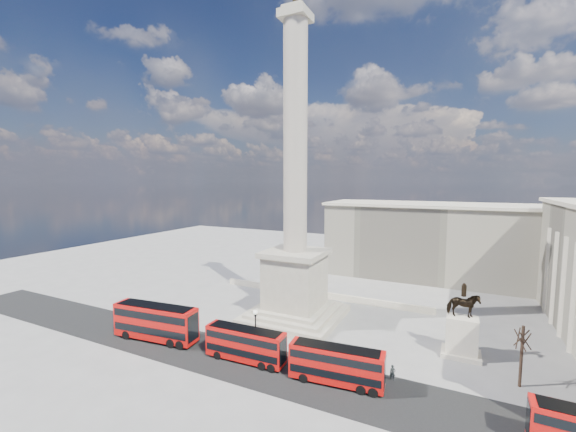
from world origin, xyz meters
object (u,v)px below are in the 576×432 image
Objects in this scene: red_bus_a at (156,322)px; pedestrian_walking at (393,373)px; red_bus_b at (246,344)px; nelsons_column at (295,237)px; equestrian_statue at (462,331)px; pedestrian_crossing at (311,328)px; red_bus_c at (337,365)px; victorian_lamp at (256,331)px.

red_bus_a reaches higher than pedestrian_walking.
red_bus_b is 16.92m from pedestrian_walking.
nelsons_column reaches higher than red_bus_a.
equestrian_statue is 19.18m from pedestrian_crossing.
red_bus_b is 11.12m from pedestrian_crossing.
red_bus_c is at bearing -51.47° from nelsons_column.
red_bus_a is 1.22× the size of red_bus_b.
pedestrian_crossing reaches higher than pedestrian_walking.
victorian_lamp is at bearing 111.90° from pedestrian_crossing.
victorian_lamp reaches higher than red_bus_c.
pedestrian_walking is (5.25, 3.22, -1.27)m from red_bus_c.
victorian_lamp is (0.91, 0.76, 1.54)m from red_bus_b.
red_bus_a is 14.98m from victorian_lamp.
red_bus_c is 6.29m from pedestrian_walking.
victorian_lamp is 16.09m from pedestrian_walking.
equestrian_statue reaches higher than red_bus_a.
pedestrian_crossing is (3.42, 9.41, -2.70)m from victorian_lamp.
red_bus_a is 21.26m from pedestrian_crossing.
equestrian_statue is 4.85× the size of pedestrian_crossing.
red_bus_c reaches higher than red_bus_b.
red_bus_a reaches higher than red_bus_c.
pedestrian_walking is at bearing 9.72° from red_bus_b.
red_bus_a is 6.41× the size of pedestrian_crossing.
nelsons_column is 28.89× the size of pedestrian_walking.
nelsons_column is 5.41× the size of equestrian_statue.
red_bus_a is at bearing -160.51° from equestrian_statue.
equestrian_statue reaches higher than victorian_lamp.
red_bus_b is (0.32, -14.76, -10.80)m from nelsons_column.
pedestrian_crossing is at bearing 24.30° from red_bus_a.
equestrian_statue reaches higher than red_bus_b.
red_bus_c is 1.64× the size of victorian_lamp.
red_bus_b is at bearing 175.17° from pedestrian_walking.
red_bus_b is 1.94m from victorian_lamp.
victorian_lamp is 0.67× the size of equestrian_statue.
red_bus_b is at bearing 175.80° from red_bus_c.
nelsons_column is at bearing 95.03° from victorian_lamp.
red_bus_a is 1.20× the size of red_bus_c.
pedestrian_crossing is (-6.94, 9.98, -1.18)m from red_bus_c.
red_bus_b is 11.28m from red_bus_c.
red_bus_b is (13.97, 0.52, -0.43)m from red_bus_a.
victorian_lamp is 3.59× the size of pedestrian_walking.
nelsons_column is 25.53m from equestrian_statue.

